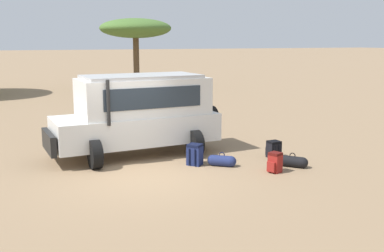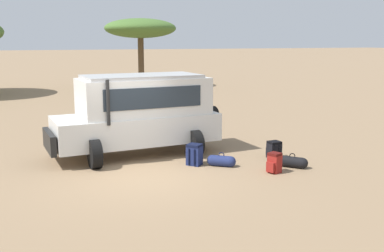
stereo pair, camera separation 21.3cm
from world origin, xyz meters
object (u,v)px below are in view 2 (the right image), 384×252
Objects in this scene: duffel_bag_low_black_case at (221,161)px; duffel_bag_soft_canvas at (292,162)px; backpack_cluster_center at (195,155)px; acacia_tree_centre_back at (140,29)px; safari_vehicle at (140,113)px; backpack_beside_front_wheel at (274,163)px; backpack_near_rear_wheel at (274,150)px.

duffel_bag_soft_canvas is (1.76, -0.85, 0.00)m from duffel_bag_low_black_case.
backpack_cluster_center is at bearing 152.19° from duffel_bag_soft_canvas.
acacia_tree_centre_back reaches higher than duffel_bag_soft_canvas.
acacia_tree_centre_back reaches higher than duffel_bag_low_black_case.
duffel_bag_low_black_case is at bearing -52.05° from safari_vehicle.
duffel_bag_soft_canvas is (0.74, 0.24, -0.11)m from backpack_beside_front_wheel.
backpack_cluster_center is at bearing -102.25° from acacia_tree_centre_back.
safari_vehicle is 2.31m from backpack_cluster_center.
backpack_near_rear_wheel is 22.03m from acacia_tree_centre_back.
acacia_tree_centre_back reaches higher than backpack_near_rear_wheel.
backpack_near_rear_wheel is 0.10× the size of acacia_tree_centre_back.
acacia_tree_centre_back reaches higher than backpack_cluster_center.
safari_vehicle reaches higher than duffel_bag_soft_canvas.
acacia_tree_centre_back reaches higher than backpack_beside_front_wheel.
duffel_bag_low_black_case is 22.53m from acacia_tree_centre_back.
backpack_near_rear_wheel is (0.83, 1.32, -0.01)m from backpack_beside_front_wheel.
duffel_bag_low_black_case is at bearing -100.41° from acacia_tree_centre_back.
safari_vehicle is 7.63× the size of duffel_bag_low_black_case.
backpack_cluster_center reaches higher than duffel_bag_soft_canvas.
backpack_cluster_center reaches higher than backpack_beside_front_wheel.
backpack_near_rear_wheel is (3.56, -1.96, -1.05)m from safari_vehicle.
safari_vehicle reaches higher than backpack_near_rear_wheel.
acacia_tree_centre_back is at bearing 73.75° from safari_vehicle.
duffel_bag_low_black_case is (-1.02, 1.09, -0.11)m from backpack_beside_front_wheel.
safari_vehicle is at bearing 121.11° from backpack_cluster_center.
backpack_beside_front_wheel is 1.06× the size of backpack_near_rear_wheel.
safari_vehicle is 7.41× the size of duffel_bag_soft_canvas.
backpack_cluster_center is (-1.66, 1.50, 0.03)m from backpack_beside_front_wheel.
backpack_cluster_center is at bearing -58.89° from safari_vehicle.
safari_vehicle is 4.39m from backpack_beside_front_wheel.
backpack_beside_front_wheel is 0.74× the size of duffel_bag_soft_canvas.
acacia_tree_centre_back is (2.98, 22.87, 4.02)m from backpack_beside_front_wheel.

